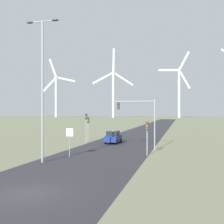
{
  "coord_description": "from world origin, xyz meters",
  "views": [
    {
      "loc": [
        8.31,
        -12.95,
        4.52
      ],
      "look_at": [
        0.0,
        18.54,
        4.59
      ],
      "focal_mm": 42.0,
      "sensor_mm": 36.0,
      "label": 1
    }
  ],
  "objects_px": {
    "stop_sign_near": "(69,137)",
    "traffic_light_post_near_right": "(147,131)",
    "traffic_light_post_near_left": "(88,124)",
    "traffic_light_mast_overhead": "(139,113)",
    "traffic_light_post_mid_left": "(86,122)",
    "streetlamp": "(42,76)",
    "car_approaching": "(113,137)",
    "wind_turbine_far_left": "(56,92)",
    "wind_turbine_center": "(179,88)",
    "wind_turbine_left": "(113,89)"
  },
  "relations": [
    {
      "from": "car_approaching",
      "to": "wind_turbine_far_left",
      "type": "height_order",
      "value": "wind_turbine_far_left"
    },
    {
      "from": "streetlamp",
      "to": "traffic_light_post_near_left",
      "type": "xyz_separation_m",
      "value": [
        -2.16,
        17.97,
        -5.03
      ]
    },
    {
      "from": "traffic_light_mast_overhead",
      "to": "wind_turbine_left",
      "type": "relative_size",
      "value": 0.1
    },
    {
      "from": "traffic_light_post_near_right",
      "to": "car_approaching",
      "type": "height_order",
      "value": "traffic_light_post_near_right"
    },
    {
      "from": "traffic_light_post_near_right",
      "to": "traffic_light_mast_overhead",
      "type": "relative_size",
      "value": 0.57
    },
    {
      "from": "stop_sign_near",
      "to": "wind_turbine_left",
      "type": "relative_size",
      "value": 0.05
    },
    {
      "from": "traffic_light_post_near_right",
      "to": "streetlamp",
      "type": "bearing_deg",
      "value": -143.36
    },
    {
      "from": "traffic_light_mast_overhead",
      "to": "stop_sign_near",
      "type": "bearing_deg",
      "value": -129.37
    },
    {
      "from": "streetlamp",
      "to": "traffic_light_post_near_left",
      "type": "height_order",
      "value": "streetlamp"
    },
    {
      "from": "traffic_light_post_near_left",
      "to": "car_approaching",
      "type": "distance_m",
      "value": 5.34
    },
    {
      "from": "traffic_light_post_mid_left",
      "to": "wind_turbine_center",
      "type": "distance_m",
      "value": 195.94
    },
    {
      "from": "wind_turbine_far_left",
      "to": "streetlamp",
      "type": "bearing_deg",
      "value": -63.43
    },
    {
      "from": "traffic_light_post_near_right",
      "to": "traffic_light_post_near_left",
      "type": "bearing_deg",
      "value": 133.12
    },
    {
      "from": "traffic_light_post_near_left",
      "to": "traffic_light_post_mid_left",
      "type": "bearing_deg",
      "value": -75.88
    },
    {
      "from": "car_approaching",
      "to": "wind_turbine_left",
      "type": "xyz_separation_m",
      "value": [
        -50.25,
        194.31,
        25.36
      ]
    },
    {
      "from": "streetlamp",
      "to": "traffic_light_mast_overhead",
      "type": "distance_m",
      "value": 13.41
    },
    {
      "from": "stop_sign_near",
      "to": "traffic_light_post_mid_left",
      "type": "height_order",
      "value": "traffic_light_post_mid_left"
    },
    {
      "from": "traffic_light_post_mid_left",
      "to": "streetlamp",
      "type": "bearing_deg",
      "value": -84.56
    },
    {
      "from": "traffic_light_post_near_left",
      "to": "traffic_light_post_mid_left",
      "type": "xyz_separation_m",
      "value": [
        0.73,
        -2.89,
        0.43
      ]
    },
    {
      "from": "stop_sign_near",
      "to": "wind_turbine_center",
      "type": "height_order",
      "value": "wind_turbine_center"
    },
    {
      "from": "streetlamp",
      "to": "wind_turbine_far_left",
      "type": "xyz_separation_m",
      "value": [
        -103.84,
        207.61,
        16.41
      ]
    },
    {
      "from": "streetlamp",
      "to": "wind_turbine_far_left",
      "type": "bearing_deg",
      "value": 116.57
    },
    {
      "from": "traffic_light_post_near_left",
      "to": "traffic_light_post_near_right",
      "type": "height_order",
      "value": "traffic_light_post_near_left"
    },
    {
      "from": "car_approaching",
      "to": "traffic_light_mast_overhead",
      "type": "bearing_deg",
      "value": -47.99
    },
    {
      "from": "streetlamp",
      "to": "wind_turbine_far_left",
      "type": "height_order",
      "value": "wind_turbine_far_left"
    },
    {
      "from": "traffic_light_post_mid_left",
      "to": "traffic_light_mast_overhead",
      "type": "xyz_separation_m",
      "value": [
        8.57,
        -4.22,
        1.26
      ]
    },
    {
      "from": "traffic_light_post_mid_left",
      "to": "stop_sign_near",
      "type": "bearing_deg",
      "value": -77.73
    },
    {
      "from": "stop_sign_near",
      "to": "traffic_light_post_near_right",
      "type": "height_order",
      "value": "traffic_light_post_near_right"
    },
    {
      "from": "traffic_light_mast_overhead",
      "to": "wind_turbine_far_left",
      "type": "distance_m",
      "value": 226.75
    },
    {
      "from": "stop_sign_near",
      "to": "traffic_light_post_mid_left",
      "type": "relative_size",
      "value": 0.66
    },
    {
      "from": "stop_sign_near",
      "to": "traffic_light_mast_overhead",
      "type": "distance_m",
      "value": 9.84
    },
    {
      "from": "wind_turbine_center",
      "to": "traffic_light_post_near_right",
      "type": "bearing_deg",
      "value": -90.55
    },
    {
      "from": "traffic_light_post_near_right",
      "to": "car_approaching",
      "type": "relative_size",
      "value": 0.86
    },
    {
      "from": "streetlamp",
      "to": "wind_turbine_left",
      "type": "xyz_separation_m",
      "value": [
        -47.79,
        210.36,
        18.48
      ]
    },
    {
      "from": "stop_sign_near",
      "to": "wind_turbine_far_left",
      "type": "bearing_deg",
      "value": 117.2
    },
    {
      "from": "wind_turbine_left",
      "to": "traffic_light_mast_overhead",
      "type": "bearing_deg",
      "value": -74.61
    },
    {
      "from": "traffic_light_post_mid_left",
      "to": "car_approaching",
      "type": "bearing_deg",
      "value": 13.93
    },
    {
      "from": "traffic_light_post_mid_left",
      "to": "wind_turbine_far_left",
      "type": "xyz_separation_m",
      "value": [
        -102.4,
        192.53,
        21.01
      ]
    },
    {
      "from": "traffic_light_post_mid_left",
      "to": "wind_turbine_far_left",
      "type": "height_order",
      "value": "wind_turbine_far_left"
    },
    {
      "from": "traffic_light_post_near_left",
      "to": "wind_turbine_far_left",
      "type": "relative_size",
      "value": 0.07
    },
    {
      "from": "traffic_light_post_mid_left",
      "to": "wind_turbine_center",
      "type": "relative_size",
      "value": 0.08
    },
    {
      "from": "traffic_light_post_near_right",
      "to": "wind_turbine_far_left",
      "type": "xyz_separation_m",
      "value": [
        -112.49,
        201.18,
        21.6
      ]
    },
    {
      "from": "streetlamp",
      "to": "traffic_light_mast_overhead",
      "type": "height_order",
      "value": "streetlamp"
    },
    {
      "from": "stop_sign_near",
      "to": "car_approaching",
      "type": "bearing_deg",
      "value": 83.76
    },
    {
      "from": "traffic_light_post_near_right",
      "to": "wind_turbine_far_left",
      "type": "bearing_deg",
      "value": 119.21
    },
    {
      "from": "wind_turbine_center",
      "to": "traffic_light_post_near_left",
      "type": "bearing_deg",
      "value": -93.81
    },
    {
      "from": "stop_sign_near",
      "to": "traffic_light_post_mid_left",
      "type": "xyz_separation_m",
      "value": [
        -2.52,
        11.59,
        1.17
      ]
    },
    {
      "from": "traffic_light_post_mid_left",
      "to": "traffic_light_mast_overhead",
      "type": "bearing_deg",
      "value": -26.23
    },
    {
      "from": "streetlamp",
      "to": "traffic_light_post_near_right",
      "type": "bearing_deg",
      "value": 36.64
    },
    {
      "from": "traffic_light_post_mid_left",
      "to": "wind_turbine_center",
      "type": "bearing_deg",
      "value": 86.46
    }
  ]
}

